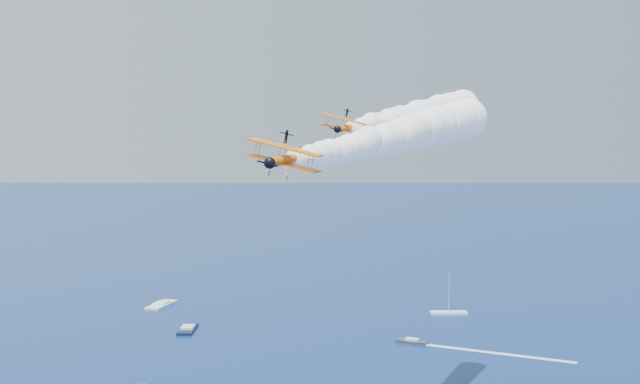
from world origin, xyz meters
TOP-DOWN VIEW (x-y plane):
  - biplane_lead at (15.54, 23.96)m, footprint 9.67×10.29m
  - biplane_trail at (-7.22, -0.60)m, footprint 10.62×11.39m
  - smoke_trail_lead at (43.38, 43.83)m, footprint 71.85×68.47m
  - smoke_trail_trail at (21.26, 18.34)m, footprint 71.79×66.93m
  - spectator_boats at (1.62, 122.43)m, footprint 229.02×181.67m

SIDE VIEW (x-z plane):
  - spectator_boats at x=1.62m, z-range 0.00..0.70m
  - biplane_trail at x=-7.22m, z-range 48.04..54.92m
  - smoke_trail_trail at x=21.26m, z-range 48.09..60.14m
  - biplane_lead at x=15.54m, z-range 51.85..58.15m
  - smoke_trail_lead at x=43.38m, z-range 51.61..63.67m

